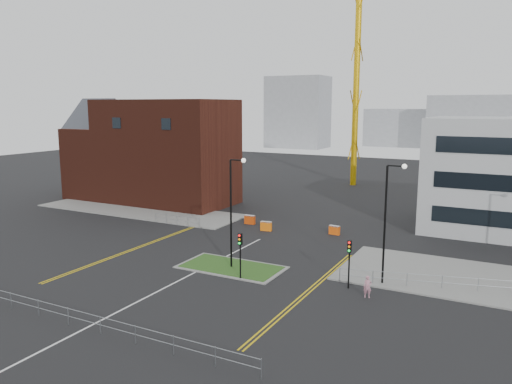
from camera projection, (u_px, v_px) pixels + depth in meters
ground at (149, 296)px, 35.25m from camera, size 200.00×200.00×0.00m
pavement_left at (139, 210)px, 63.60m from camera, size 28.00×8.00×0.12m
pavement_right at (502, 284)px, 37.32m from camera, size 24.00×10.00×0.12m
island_kerb at (231, 267)px, 41.29m from camera, size 8.60×4.60×0.08m
grass_island at (231, 267)px, 41.29m from camera, size 8.00×4.00×0.12m
brick_building at (149, 152)px, 69.03m from camera, size 24.20×10.07×14.24m
tower_crane at (389, 14)px, 75.19m from camera, size 49.81×20.01×38.87m
streetlamp_island at (233, 204)px, 40.27m from camera, size 1.46×0.36×9.18m
streetlamp_right_near at (388, 214)px, 36.49m from camera, size 1.46×0.36×9.18m
traffic_light_island at (240, 247)px, 38.18m from camera, size 0.28×0.33×3.65m
traffic_light_right at (349, 255)px, 36.24m from camera, size 0.28×0.33×3.65m
railing_front at (84, 317)px, 29.89m from camera, size 24.05×0.05×1.10m
railing_left at (177, 219)px, 55.86m from camera, size 6.05×0.05×1.10m
railing_right at (478, 282)px, 35.71m from camera, size 19.05×5.05×1.10m
centre_line at (167, 287)px, 36.99m from camera, size 0.15×30.00×0.01m
yellow_left_a at (144, 245)px, 48.10m from camera, size 0.12×24.00×0.01m
yellow_left_b at (146, 245)px, 47.96m from camera, size 0.12×24.00×0.01m
yellow_right_a at (306, 291)px, 36.11m from camera, size 0.12×20.00×0.01m
yellow_right_b at (310, 292)px, 35.97m from camera, size 0.12×20.00×0.01m
skyline_a at (298, 112)px, 156.28m from camera, size 18.00×12.00×22.00m
skyline_b at (473, 124)px, 142.51m from camera, size 24.00×12.00×16.00m
skyline_d at (414, 128)px, 159.84m from camera, size 30.00×12.00×12.00m
pedestrian at (368, 287)px, 34.83m from camera, size 0.66×0.55×1.56m
barrier_left at (266, 226)px, 53.36m from camera, size 1.24×0.58×1.01m
barrier_mid at (250, 219)px, 56.36m from camera, size 1.24×0.51×1.02m
barrier_right at (334, 230)px, 51.80m from camera, size 1.16×0.50×0.95m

